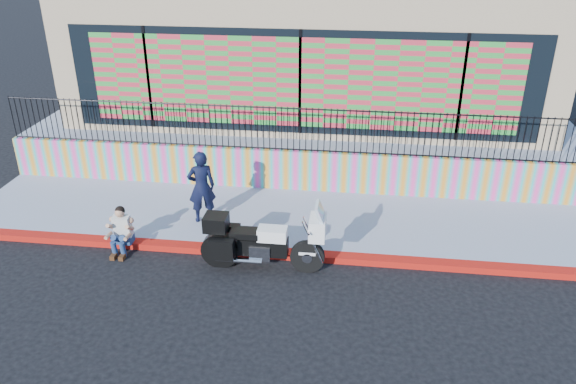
# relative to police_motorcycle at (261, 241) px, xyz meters

# --- Properties ---
(ground) EXTENTS (90.00, 90.00, 0.00)m
(ground) POSITION_rel_police_motorcycle_xyz_m (0.31, 0.50, -0.68)
(ground) COLOR black
(ground) RESTS_ON ground
(red_curb) EXTENTS (16.00, 0.30, 0.15)m
(red_curb) POSITION_rel_police_motorcycle_xyz_m (0.31, 0.50, -0.60)
(red_curb) COLOR #B3170C
(red_curb) RESTS_ON ground
(sidewalk) EXTENTS (16.00, 3.00, 0.15)m
(sidewalk) POSITION_rel_police_motorcycle_xyz_m (0.31, 2.15, -0.60)
(sidewalk) COLOR #8E94AB
(sidewalk) RESTS_ON ground
(mural_wall) EXTENTS (16.00, 0.20, 1.10)m
(mural_wall) POSITION_rel_police_motorcycle_xyz_m (0.31, 3.75, 0.02)
(mural_wall) COLOR #FF43A2
(mural_wall) RESTS_ON sidewalk
(metal_fence) EXTENTS (15.80, 0.04, 1.20)m
(metal_fence) POSITION_rel_police_motorcycle_xyz_m (0.31, 3.75, 1.17)
(metal_fence) COLOR black
(metal_fence) RESTS_ON mural_wall
(elevated_platform) EXTENTS (16.00, 10.00, 1.25)m
(elevated_platform) POSITION_rel_police_motorcycle_xyz_m (0.31, 8.85, -0.05)
(elevated_platform) COLOR #8E94AB
(elevated_platform) RESTS_ON ground
(storefront_building) EXTENTS (14.00, 8.06, 4.00)m
(storefront_building) POSITION_rel_police_motorcycle_xyz_m (0.31, 8.63, 2.57)
(storefront_building) COLOR tan
(storefront_building) RESTS_ON elevated_platform
(police_motorcycle) EXTENTS (2.61, 0.86, 1.62)m
(police_motorcycle) POSITION_rel_police_motorcycle_xyz_m (0.00, 0.00, 0.00)
(police_motorcycle) COLOR black
(police_motorcycle) RESTS_ON ground
(police_officer) EXTENTS (0.77, 0.65, 1.80)m
(police_officer) POSITION_rel_police_motorcycle_xyz_m (-1.71, 1.67, 0.37)
(police_officer) COLOR black
(police_officer) RESTS_ON sidewalk
(seated_man) EXTENTS (0.54, 0.71, 1.06)m
(seated_man) POSITION_rel_police_motorcycle_xyz_m (-3.21, 0.23, -0.23)
(seated_man) COLOR navy
(seated_man) RESTS_ON ground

